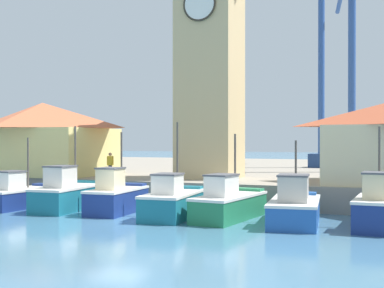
{
  "coord_description": "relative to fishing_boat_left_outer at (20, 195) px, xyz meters",
  "views": [
    {
      "loc": [
        12.14,
        -21.36,
        3.7
      ],
      "look_at": [
        0.39,
        8.06,
        3.5
      ],
      "focal_mm": 50.0,
      "sensor_mm": 36.0,
      "label": 1
    }
  ],
  "objects": [
    {
      "name": "fishing_boat_mid_right",
      "position": [
        11.95,
        0.19,
        0.04
      ],
      "size": [
        2.44,
        5.29,
        4.03
      ],
      "color": "#237A4C",
      "rests_on": "ground"
    },
    {
      "name": "fishing_boat_right_inner",
      "position": [
        15.09,
        -0.08,
        0.03
      ],
      "size": [
        2.69,
        5.33,
        3.71
      ],
      "color": "#2356A8",
      "rests_on": "ground"
    },
    {
      "name": "fishing_boat_center",
      "position": [
        9.3,
        -0.3,
        0.06
      ],
      "size": [
        2.3,
        4.94,
        4.61
      ],
      "color": "#196B7F",
      "rests_on": "ground"
    },
    {
      "name": "clock_tower",
      "position": [
        8.26,
        7.8,
        8.43
      ],
      "size": [
        4.04,
        4.04,
        16.48
      ],
      "color": "tan",
      "rests_on": "quay_wharf"
    },
    {
      "name": "quay_wharf",
      "position": [
        7.48,
        23.74,
        -0.03
      ],
      "size": [
        120.0,
        40.0,
        1.35
      ],
      "primitive_type": "cube",
      "color": "gray",
      "rests_on": "ground"
    },
    {
      "name": "fishing_boat_left_outer",
      "position": [
        0.0,
        0.0,
        0.0
      ],
      "size": [
        2.19,
        4.48,
        3.86
      ],
      "color": "navy",
      "rests_on": "ground"
    },
    {
      "name": "fishing_boat_right_outer",
      "position": [
        18.58,
        -0.05,
        0.13
      ],
      "size": [
        1.99,
        4.16,
        4.31
      ],
      "color": "navy",
      "rests_on": "ground"
    },
    {
      "name": "warehouse_left",
      "position": [
        -3.81,
        6.93,
        3.2
      ],
      "size": [
        9.24,
        6.94,
        4.98
      ],
      "color": "#E5D17A",
      "rests_on": "quay_wharf"
    },
    {
      "name": "fishing_boat_mid_left",
      "position": [
        5.94,
        0.17,
        0.11
      ],
      "size": [
        2.03,
        4.31,
        4.15
      ],
      "color": "navy",
      "rests_on": "ground"
    },
    {
      "name": "port_crane_near",
      "position": [
        15.85,
        18.01,
        7.03
      ],
      "size": [
        3.14,
        9.63,
        17.05
      ],
      "color": "navy",
      "rests_on": "quay_wharf"
    },
    {
      "name": "port_crane_far",
      "position": [
        12.9,
        24.04,
        8.77
      ],
      "size": [
        3.13,
        11.14,
        19.89
      ],
      "color": "navy",
      "rests_on": "quay_wharf"
    },
    {
      "name": "fishing_boat_left_inner",
      "position": [
        2.94,
        0.3,
        0.12
      ],
      "size": [
        2.25,
        5.23,
        4.49
      ],
      "color": "#196B7F",
      "rests_on": "ground"
    },
    {
      "name": "ground_plane",
      "position": [
        7.48,
        -2.31,
        -0.71
      ],
      "size": [
        300.0,
        300.0,
        0.0
      ],
      "primitive_type": "plane",
      "color": "teal"
    },
    {
      "name": "dock_worker_near_tower",
      "position": [
        3.01,
        4.53,
        1.49
      ],
      "size": [
        0.34,
        0.22,
        1.62
      ],
      "color": "#33333D",
      "rests_on": "quay_wharf"
    }
  ]
}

